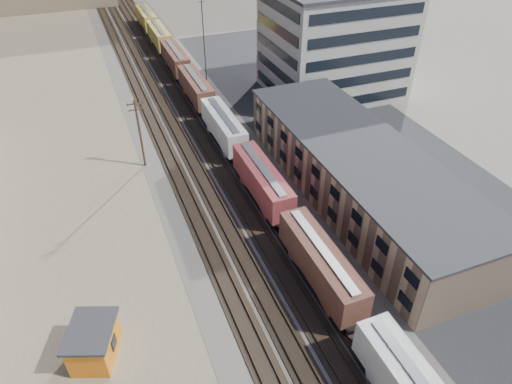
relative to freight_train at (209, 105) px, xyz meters
name	(u,v)px	position (x,y,z in m)	size (l,w,h in m)	color
ballast_bed	(190,129)	(-3.80, -1.62, -2.76)	(18.00, 200.00, 0.06)	#4C4742
dirt_yard	(59,191)	(-23.80, -11.62, -2.78)	(24.00, 180.00, 0.03)	#6D5D4B
asphalt_lot	(360,148)	(18.20, -16.62, -2.77)	(26.00, 120.00, 0.04)	#232326
rail_tracks	(186,129)	(-4.35, -1.62, -2.68)	(11.40, 200.00, 0.24)	black
freight_train	(209,105)	(0.00, 0.00, 0.00)	(3.00, 119.74, 4.46)	black
warehouse	(358,172)	(11.18, -26.62, 0.86)	(12.40, 40.40, 7.25)	tan
office_tower	(335,41)	(24.15, 3.34, 6.47)	(22.60, 18.60, 18.45)	#9E998E
utility_pole_north	(140,132)	(-12.30, -9.62, 2.50)	(2.20, 0.32, 10.00)	#382619
radio_mast	(204,48)	(2.20, 8.38, 6.33)	(1.20, 0.16, 18.00)	black
maintenance_shed	(94,342)	(-21.75, -38.40, -0.98)	(5.21, 5.84, 3.54)	orange
parked_car_blue	(352,111)	(22.66, -6.76, -2.01)	(2.60, 5.64, 1.57)	navy
parked_car_far	(344,85)	(27.29, 3.40, -2.08)	(1.68, 4.19, 1.43)	silver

